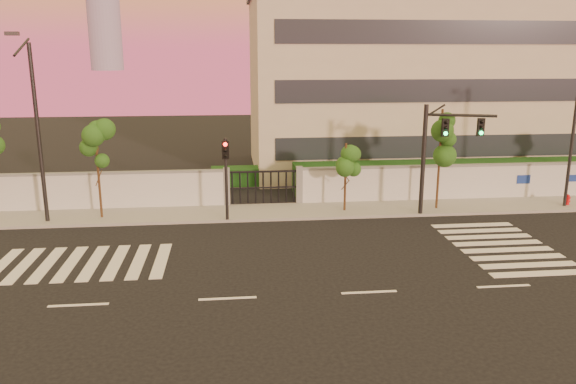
# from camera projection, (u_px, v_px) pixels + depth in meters

# --- Properties ---
(ground) EXTENTS (120.00, 120.00, 0.00)m
(ground) POSITION_uv_depth(u_px,v_px,m) (369.00, 292.00, 19.90)
(ground) COLOR black
(ground) RESTS_ON ground
(sidewalk) EXTENTS (60.00, 3.00, 0.15)m
(sidewalk) POSITION_uv_depth(u_px,v_px,m) (321.00, 210.00, 30.01)
(sidewalk) COLOR gray
(sidewalk) RESTS_ON ground
(perimeter_wall) EXTENTS (60.00, 0.36, 2.20)m
(perimeter_wall) POSITION_uv_depth(u_px,v_px,m) (319.00, 186.00, 31.23)
(perimeter_wall) COLOR silver
(perimeter_wall) RESTS_ON ground
(hedge_row) EXTENTS (41.00, 4.25, 1.80)m
(hedge_row) POSITION_uv_depth(u_px,v_px,m) (329.00, 179.00, 34.05)
(hedge_row) COLOR black
(hedge_row) RESTS_ON ground
(institutional_building) EXTENTS (24.40, 12.40, 12.25)m
(institutional_building) POSITION_uv_depth(u_px,v_px,m) (419.00, 83.00, 40.56)
(institutional_building) COLOR #B6AC9A
(institutional_building) RESTS_ON ground
(road_markings) EXTENTS (57.00, 7.62, 0.02)m
(road_markings) POSITION_uv_depth(u_px,v_px,m) (310.00, 257.00, 23.36)
(road_markings) COLOR silver
(road_markings) RESTS_ON ground
(street_tree_c) EXTENTS (1.43, 1.14, 4.96)m
(street_tree_c) POSITION_uv_depth(u_px,v_px,m) (97.00, 149.00, 27.71)
(street_tree_c) COLOR #382314
(street_tree_c) RESTS_ON ground
(street_tree_d) EXTENTS (1.46, 1.16, 3.74)m
(street_tree_d) POSITION_uv_depth(u_px,v_px,m) (346.00, 162.00, 29.19)
(street_tree_d) COLOR #382314
(street_tree_d) RESTS_ON ground
(street_tree_e) EXTENTS (1.50, 1.20, 5.45)m
(street_tree_e) POSITION_uv_depth(u_px,v_px,m) (441.00, 137.00, 29.31)
(street_tree_e) COLOR #382314
(street_tree_e) RESTS_ON ground
(traffic_signal_main) EXTENTS (3.58, 1.30, 5.78)m
(traffic_signal_main) POSITION_uv_depth(u_px,v_px,m) (438.00, 146.00, 28.44)
(traffic_signal_main) COLOR black
(traffic_signal_main) RESTS_ON ground
(traffic_signal_secondary) EXTENTS (0.33, 0.33, 4.26)m
(traffic_signal_secondary) POSITION_uv_depth(u_px,v_px,m) (226.00, 170.00, 27.50)
(traffic_signal_secondary) COLOR black
(traffic_signal_secondary) RESTS_ON ground
(streetlight_west) EXTENTS (0.55, 2.20, 9.15)m
(streetlight_west) POSITION_uv_depth(u_px,v_px,m) (36.00, 125.00, 26.56)
(streetlight_west) COLOR black
(streetlight_west) RESTS_ON ground
(streetlight_east) EXTENTS (0.46, 1.87, 7.77)m
(streetlight_east) POSITION_uv_depth(u_px,v_px,m) (575.00, 132.00, 29.52)
(streetlight_east) COLOR black
(streetlight_east) RESTS_ON ground
(fire_hydrant) EXTENTS (0.29, 0.28, 0.74)m
(fire_hydrant) POSITION_uv_depth(u_px,v_px,m) (567.00, 201.00, 30.82)
(fire_hydrant) COLOR red
(fire_hydrant) RESTS_ON ground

